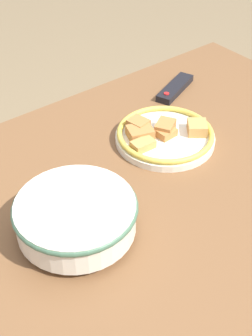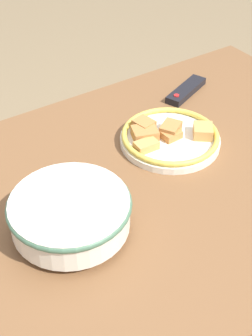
# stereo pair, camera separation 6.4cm
# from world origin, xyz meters

# --- Properties ---
(dining_table) EXTENTS (1.35, 0.84, 0.73)m
(dining_table) POSITION_xyz_m (0.00, 0.00, 0.64)
(dining_table) COLOR brown
(dining_table) RESTS_ON ground_plane
(noodle_bowl) EXTENTS (0.25, 0.25, 0.08)m
(noodle_bowl) POSITION_xyz_m (-0.21, -0.04, 0.78)
(noodle_bowl) COLOR silver
(noodle_bowl) RESTS_ON dining_table
(food_plate) EXTENTS (0.26, 0.26, 0.05)m
(food_plate) POSITION_xyz_m (0.14, 0.09, 0.75)
(food_plate) COLOR silver
(food_plate) RESTS_ON dining_table
(tv_remote) EXTENTS (0.17, 0.10, 0.02)m
(tv_remote) POSITION_xyz_m (0.33, 0.25, 0.74)
(tv_remote) COLOR black
(tv_remote) RESTS_ON dining_table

